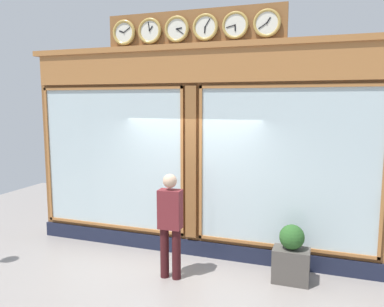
{
  "coord_description": "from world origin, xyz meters",
  "views": [
    {
      "loc": [
        -2.24,
        6.37,
        2.8
      ],
      "look_at": [
        0.0,
        0.0,
        1.88
      ],
      "focal_mm": 35.79,
      "sensor_mm": 36.0,
      "label": 1
    }
  ],
  "objects": [
    {
      "name": "planter_box",
      "position": [
        -1.82,
        0.52,
        0.27
      ],
      "size": [
        0.56,
        0.36,
        0.54
      ],
      "primitive_type": "cube",
      "color": "#4C4742",
      "rests_on": "ground_plane"
    },
    {
      "name": "shop_facade",
      "position": [
        0.0,
        -0.12,
        1.94
      ],
      "size": [
        6.59,
        0.42,
        4.35
      ],
      "color": "brown",
      "rests_on": "ground_plane"
    },
    {
      "name": "pedestrian",
      "position": [
        0.01,
        1.01,
        0.93
      ],
      "size": [
        0.37,
        0.23,
        1.69
      ],
      "color": "#3A1316",
      "rests_on": "ground_plane"
    },
    {
      "name": "planter_shrub",
      "position": [
        -1.82,
        0.52,
        0.73
      ],
      "size": [
        0.39,
        0.39,
        0.39
      ],
      "primitive_type": "sphere",
      "color": "#285623",
      "rests_on": "planter_box"
    }
  ]
}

